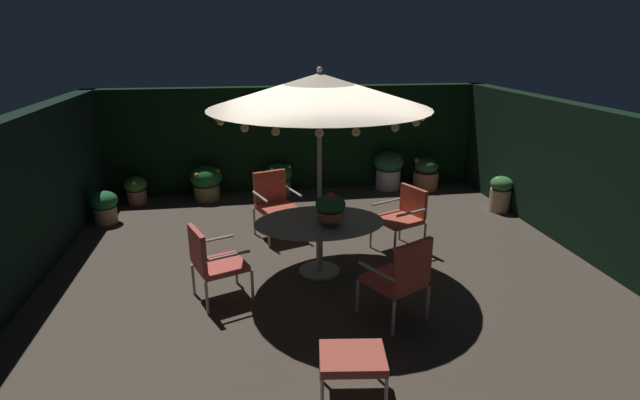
% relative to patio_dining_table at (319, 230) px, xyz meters
% --- Properties ---
extents(ground_plane, '(8.04, 7.99, 0.02)m').
position_rel_patio_dining_table_xyz_m(ground_plane, '(0.08, 0.07, -0.63)').
color(ground_plane, '#443A2F').
extents(hedge_backdrop_rear, '(8.04, 0.30, 2.10)m').
position_rel_patio_dining_table_xyz_m(hedge_backdrop_rear, '(0.08, 3.92, 0.43)').
color(hedge_backdrop_rear, black).
rests_on(hedge_backdrop_rear, ground_plane).
extents(hedge_backdrop_left, '(0.30, 7.99, 2.10)m').
position_rel_patio_dining_table_xyz_m(hedge_backdrop_left, '(-3.79, 0.07, 0.43)').
color(hedge_backdrop_left, black).
rests_on(hedge_backdrop_left, ground_plane).
extents(hedge_backdrop_right, '(0.30, 7.99, 2.10)m').
position_rel_patio_dining_table_xyz_m(hedge_backdrop_right, '(3.95, 0.07, 0.43)').
color(hedge_backdrop_right, black).
rests_on(hedge_backdrop_right, ground_plane).
extents(patio_dining_table, '(1.71, 1.29, 0.74)m').
position_rel_patio_dining_table_xyz_m(patio_dining_table, '(0.00, 0.00, 0.00)').
color(patio_dining_table, '#B5B6A5').
rests_on(patio_dining_table, ground_plane).
extents(patio_umbrella, '(2.73, 2.73, 2.70)m').
position_rel_patio_dining_table_xyz_m(patio_umbrella, '(-0.00, 0.00, 1.80)').
color(patio_umbrella, '#B3B4AC').
rests_on(patio_umbrella, ground_plane).
extents(centerpiece_planter, '(0.38, 0.38, 0.44)m').
position_rel_patio_dining_table_xyz_m(centerpiece_planter, '(0.12, -0.17, 0.37)').
color(centerpiece_planter, '#AA5F47').
rests_on(centerpiece_planter, patio_dining_table).
extents(patio_chair_north, '(0.79, 0.80, 1.01)m').
position_rel_patio_dining_table_xyz_m(patio_chair_north, '(0.70, -1.30, -0.06)').
color(patio_chair_north, '#B8B1AD').
rests_on(patio_chair_north, ground_plane).
extents(patio_chair_northeast, '(0.78, 0.77, 0.94)m').
position_rel_patio_dining_table_xyz_m(patio_chair_northeast, '(1.35, 0.57, -0.06)').
color(patio_chair_northeast, '#BBADA9').
rests_on(patio_chair_northeast, ground_plane).
extents(patio_chair_east, '(0.77, 0.79, 1.02)m').
position_rel_patio_dining_table_xyz_m(patio_chair_east, '(-0.50, 1.39, -0.03)').
color(patio_chair_east, '#B4B4AB').
rests_on(patio_chair_east, ground_plane).
extents(patio_chair_southeast, '(0.75, 0.74, 0.95)m').
position_rel_patio_dining_table_xyz_m(patio_chair_southeast, '(-1.37, -0.54, -0.08)').
color(patio_chair_southeast, '#B9AFA4').
rests_on(patio_chair_southeast, ground_plane).
extents(ottoman_footrest, '(0.62, 0.52, 0.44)m').
position_rel_patio_dining_table_xyz_m(ottoman_footrest, '(-0.09, -2.42, -0.23)').
color(ottoman_footrest, '#B8B5A5').
rests_on(ottoman_footrest, ground_plane).
extents(potted_plant_right_near, '(0.42, 0.42, 0.52)m').
position_rel_patio_dining_table_xyz_m(potted_plant_right_near, '(-3.01, 3.36, -0.33)').
color(potted_plant_right_near, '#AA6550').
rests_on(potted_plant_right_near, ground_plane).
extents(potted_plant_back_right, '(0.52, 0.52, 0.68)m').
position_rel_patio_dining_table_xyz_m(potted_plant_back_right, '(2.76, 3.37, -0.29)').
color(potted_plant_back_right, '#A3604C').
rests_on(potted_plant_back_right, ground_plane).
extents(potted_plant_back_left, '(0.62, 0.62, 0.79)m').
position_rel_patio_dining_table_xyz_m(potted_plant_back_left, '(2.01, 3.55, -0.19)').
color(potted_plant_back_left, beige).
rests_on(potted_plant_back_left, ground_plane).
extents(potted_plant_left_far, '(0.45, 0.45, 0.56)m').
position_rel_patio_dining_table_xyz_m(potted_plant_left_far, '(-3.33, 2.38, -0.31)').
color(potted_plant_left_far, tan).
rests_on(potted_plant_left_far, ground_plane).
extents(potted_plant_front_corner, '(0.61, 0.61, 0.67)m').
position_rel_patio_dining_table_xyz_m(potted_plant_front_corner, '(-1.70, 3.38, -0.26)').
color(potted_plant_front_corner, '#836B4F').
rests_on(potted_plant_front_corner, ground_plane).
extents(potted_plant_right_far, '(0.39, 0.39, 0.65)m').
position_rel_patio_dining_table_xyz_m(potted_plant_right_far, '(3.63, 1.89, -0.27)').
color(potted_plant_right_far, tan).
rests_on(potted_plant_right_far, ground_plane).
extents(potted_plant_left_near, '(0.56, 0.56, 0.63)m').
position_rel_patio_dining_table_xyz_m(potted_plant_left_near, '(-0.29, 3.52, -0.28)').
color(potted_plant_left_near, '#826551').
rests_on(potted_plant_left_near, ground_plane).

